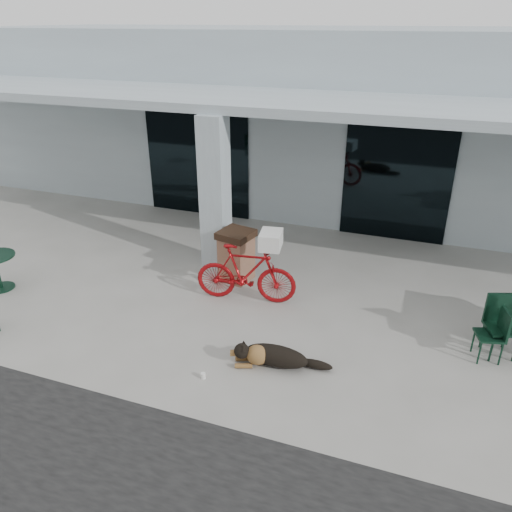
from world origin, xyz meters
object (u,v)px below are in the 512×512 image
at_px(bicycle, 246,273).
at_px(trash_receptacle, 236,256).
at_px(dog, 276,355).
at_px(cafe_chair_far_b, 490,335).
at_px(cafe_chair_far_a, 502,328).

xyz_separation_m(bicycle, trash_receptacle, (-0.47, 0.70, -0.03)).
bearing_deg(dog, cafe_chair_far_b, 3.46).
distance_m(bicycle, cafe_chair_far_a, 4.26).
distance_m(bicycle, cafe_chair_far_b, 4.11).
height_order(dog, cafe_chair_far_b, cafe_chair_far_b).
height_order(cafe_chair_far_b, trash_receptacle, trash_receptacle).
xyz_separation_m(cafe_chair_far_a, trash_receptacle, (-4.73, 0.93, 0.03)).
height_order(bicycle, dog, bicycle).
bearing_deg(cafe_chair_far_b, bicycle, -110.64).
relative_size(dog, cafe_chair_far_b, 1.32).
bearing_deg(cafe_chair_far_b, cafe_chair_far_a, 120.31).
distance_m(cafe_chair_far_b, trash_receptacle, 4.69).
height_order(bicycle, cafe_chair_far_a, bicycle).
bearing_deg(cafe_chair_far_a, cafe_chair_far_b, -154.00).
bearing_deg(dog, trash_receptacle, 104.40).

